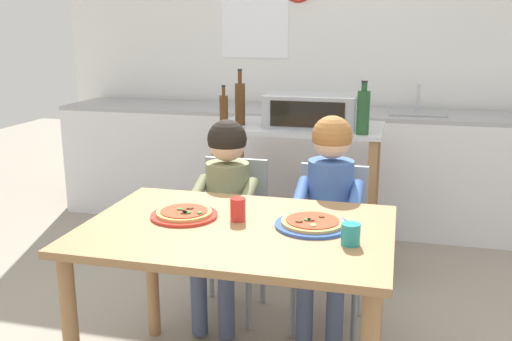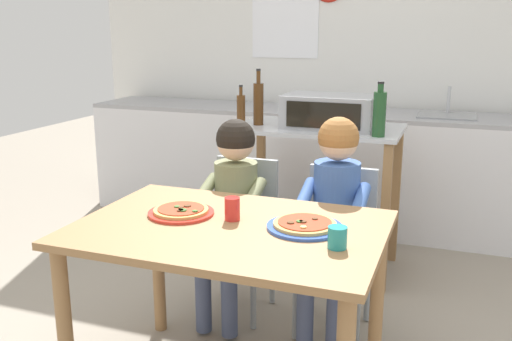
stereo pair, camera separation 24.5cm
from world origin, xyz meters
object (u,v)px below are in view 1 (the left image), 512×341
Objects in this scene: bottle_squat_spirits at (363,111)px; dining_chair_right at (330,234)px; toaster_oven at (311,110)px; child_in_olive_shirt at (224,196)px; pizza_plate_red_rimmed at (184,214)px; pizza_plate_blue_rimmed at (312,224)px; dining_table at (237,253)px; drinking_cup_red at (238,209)px; kitchen_island_cart at (299,173)px; bottle_brown_beer at (240,103)px; drinking_cup_teal at (351,234)px; child_in_blue_striped_shirt at (329,201)px; dining_chair_left at (232,225)px; bottle_tall_green_wine at (224,111)px.

bottle_squat_spirits is 0.37× the size of dining_chair_right.
toaster_oven is 0.90m from child_in_olive_shirt.
toaster_oven is 1.98× the size of pizza_plate_red_rimmed.
toaster_oven reaches higher than pizza_plate_blue_rimmed.
dining_table is (-0.39, -1.20, -0.41)m from bottle_squat_spirits.
drinking_cup_red is (-0.01, 0.06, 0.16)m from dining_table.
kitchen_island_cart is 1.39m from pizza_plate_red_rimmed.
dining_table is 0.65m from child_in_olive_shirt.
bottle_brown_beer reaches higher than drinking_cup_red.
dining_chair_right is at bearing 50.97° from pizza_plate_red_rimmed.
bottle_brown_beer is 1.45m from pizza_plate_blue_rimmed.
toaster_oven is 6.88× the size of drinking_cup_teal.
child_in_blue_striped_shirt is at bearing 45.32° from pizza_plate_red_rimmed.
drinking_cup_teal is (0.69, -0.80, 0.30)m from dining_chair_left.
child_in_blue_striped_shirt is at bearing 60.15° from drinking_cup_red.
kitchen_island_cart is 3.67× the size of pizza_plate_red_rimmed.
pizza_plate_blue_rimmed is 3.13× the size of drinking_cup_red.
bottle_brown_beer is 1.34m from drinking_cup_red.
kitchen_island_cart is at bearing 106.65° from drinking_cup_teal.
bottle_tall_green_wine reaches higher than dining_chair_left.
bottle_squat_spirits is 0.97m from dining_chair_left.
drinking_cup_red is at bearing -115.12° from dining_chair_right.
bottle_squat_spirits is (0.75, -0.13, -0.01)m from bottle_brown_beer.
bottle_brown_beer reaches higher than pizza_plate_red_rimmed.
dining_table is at bearing -112.11° from dining_chair_right.
kitchen_island_cart is at bearing 112.08° from dining_chair_right.
pizza_plate_blue_rimmed is (-0.00, -0.52, 0.07)m from child_in_blue_striped_shirt.
bottle_tall_green_wine is 0.87× the size of pizza_plate_blue_rimmed.
dining_table is 1.16× the size of child_in_olive_shirt.
drinking_cup_teal is (0.45, -1.50, 0.18)m from kitchen_island_cart.
bottle_brown_beer is at bearing 135.83° from dining_chair_right.
dining_table is (-0.07, -1.38, -0.37)m from toaster_oven.
kitchen_island_cart is 1.57m from drinking_cup_teal.
bottle_tall_green_wine is at bearing 122.10° from pizza_plate_blue_rimmed.
kitchen_island_cart is 0.74m from dining_chair_left.
kitchen_island_cart is 0.84× the size of dining_table.
child_in_olive_shirt is 0.55m from pizza_plate_red_rimmed.
bottle_squat_spirits is at bearing 80.27° from child_in_blue_striped_shirt.
dining_chair_left is at bearing -142.69° from bottle_squat_spirits.
dining_chair_left is (-0.24, 0.72, -0.15)m from dining_table.
bottle_tall_green_wine is 0.94× the size of pizza_plate_red_rimmed.
bottle_squat_spirits is 1.03× the size of pizza_plate_blue_rimmed.
dining_chair_right reaches higher than pizza_plate_red_rimmed.
kitchen_island_cart is 0.78m from dining_chair_right.
bottle_brown_beer is 1.05m from child_in_blue_striped_shirt.
bottle_squat_spirits is at bearing 61.16° from pizza_plate_red_rimmed.
dining_chair_left is at bearing -108.89° from kitchen_island_cart.
bottle_brown_beer is 0.84m from dining_chair_left.
bottle_squat_spirits is at bearing -9.99° from bottle_brown_beer.
dining_chair_right is 0.24m from child_in_blue_striped_shirt.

